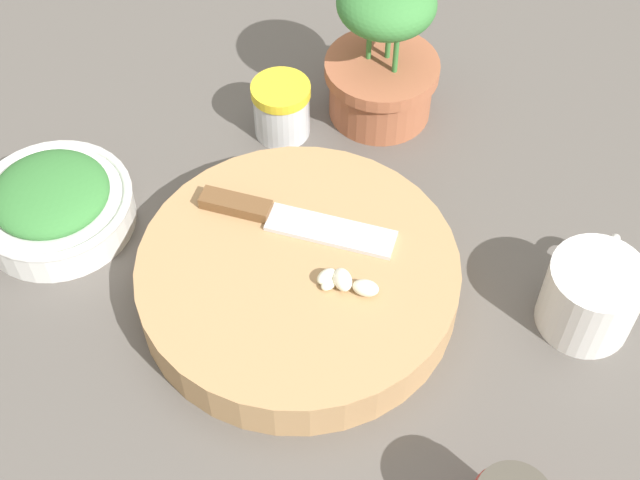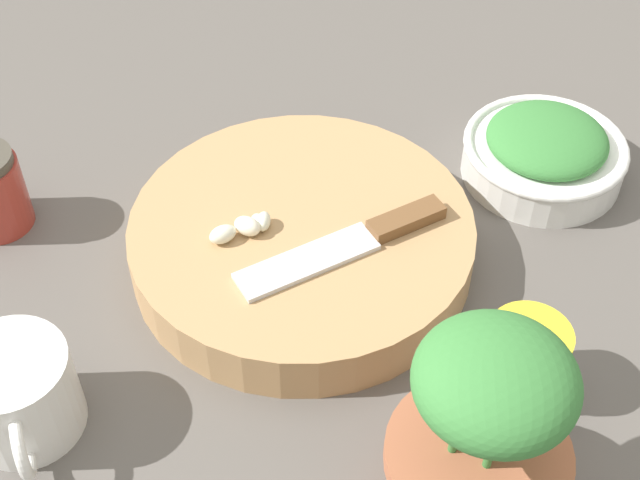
{
  "view_description": "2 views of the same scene",
  "coord_description": "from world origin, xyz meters",
  "px_view_note": "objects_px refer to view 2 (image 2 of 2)",
  "views": [
    {
      "loc": [
        0.27,
        -0.49,
        0.73
      ],
      "look_at": [
        0.01,
        -0.03,
        0.07
      ],
      "focal_mm": 50.0,
      "sensor_mm": 36.0,
      "label": 1
    },
    {
      "loc": [
        0.15,
        0.5,
        0.61
      ],
      "look_at": [
        0.0,
        0.01,
        0.08
      ],
      "focal_mm": 50.0,
      "sensor_mm": 36.0,
      "label": 2
    }
  ],
  "objects_px": {
    "chef_knife": "(357,241)",
    "herb_bowl": "(544,152)",
    "garlic_cloves": "(243,227)",
    "potted_herb": "(481,444)",
    "spice_jar": "(525,360)",
    "coffee_mug": "(18,395)",
    "cutting_board": "(301,241)"
  },
  "relations": [
    {
      "from": "coffee_mug",
      "to": "herb_bowl",
      "type": "bearing_deg",
      "value": -163.76
    },
    {
      "from": "herb_bowl",
      "to": "spice_jar",
      "type": "xyz_separation_m",
      "value": [
        0.14,
        0.23,
        0.01
      ]
    },
    {
      "from": "chef_knife",
      "to": "herb_bowl",
      "type": "height_order",
      "value": "herb_bowl"
    },
    {
      "from": "coffee_mug",
      "to": "cutting_board",
      "type": "bearing_deg",
      "value": -157.02
    },
    {
      "from": "cutting_board",
      "to": "garlic_cloves",
      "type": "xyz_separation_m",
      "value": [
        0.05,
        -0.0,
        0.03
      ]
    },
    {
      "from": "herb_bowl",
      "to": "cutting_board",
      "type": "bearing_deg",
      "value": 9.33
    },
    {
      "from": "chef_knife",
      "to": "spice_jar",
      "type": "height_order",
      "value": "spice_jar"
    },
    {
      "from": "herb_bowl",
      "to": "coffee_mug",
      "type": "xyz_separation_m",
      "value": [
        0.53,
        0.15,
        0.01
      ]
    },
    {
      "from": "herb_bowl",
      "to": "potted_herb",
      "type": "relative_size",
      "value": 0.9
    },
    {
      "from": "cutting_board",
      "to": "potted_herb",
      "type": "bearing_deg",
      "value": 100.14
    },
    {
      "from": "potted_herb",
      "to": "coffee_mug",
      "type": "bearing_deg",
      "value": -28.3
    },
    {
      "from": "garlic_cloves",
      "to": "potted_herb",
      "type": "relative_size",
      "value": 0.34
    },
    {
      "from": "cutting_board",
      "to": "coffee_mug",
      "type": "distance_m",
      "value": 0.28
    },
    {
      "from": "cutting_board",
      "to": "chef_knife",
      "type": "distance_m",
      "value": 0.06
    },
    {
      "from": "cutting_board",
      "to": "garlic_cloves",
      "type": "relative_size",
      "value": 5.03
    },
    {
      "from": "garlic_cloves",
      "to": "spice_jar",
      "type": "height_order",
      "value": "spice_jar"
    },
    {
      "from": "herb_bowl",
      "to": "chef_knife",
      "type": "bearing_deg",
      "value": 20.32
    },
    {
      "from": "spice_jar",
      "to": "potted_herb",
      "type": "bearing_deg",
      "value": 45.74
    },
    {
      "from": "spice_jar",
      "to": "herb_bowl",
      "type": "bearing_deg",
      "value": -120.49
    },
    {
      "from": "coffee_mug",
      "to": "potted_herb",
      "type": "xyz_separation_m",
      "value": [
        -0.31,
        0.17,
        0.04
      ]
    },
    {
      "from": "garlic_cloves",
      "to": "spice_jar",
      "type": "distance_m",
      "value": 0.27
    },
    {
      "from": "cutting_board",
      "to": "potted_herb",
      "type": "distance_m",
      "value": 0.28
    },
    {
      "from": "cutting_board",
      "to": "garlic_cloves",
      "type": "height_order",
      "value": "garlic_cloves"
    },
    {
      "from": "cutting_board",
      "to": "herb_bowl",
      "type": "relative_size",
      "value": 1.9
    },
    {
      "from": "cutting_board",
      "to": "spice_jar",
      "type": "height_order",
      "value": "spice_jar"
    },
    {
      "from": "cutting_board",
      "to": "potted_herb",
      "type": "xyz_separation_m",
      "value": [
        -0.05,
        0.27,
        0.06
      ]
    },
    {
      "from": "herb_bowl",
      "to": "spice_jar",
      "type": "distance_m",
      "value": 0.27
    },
    {
      "from": "chef_knife",
      "to": "coffee_mug",
      "type": "height_order",
      "value": "coffee_mug"
    },
    {
      "from": "cutting_board",
      "to": "herb_bowl",
      "type": "distance_m",
      "value": 0.27
    },
    {
      "from": "spice_jar",
      "to": "coffee_mug",
      "type": "bearing_deg",
      "value": -11.62
    },
    {
      "from": "garlic_cloves",
      "to": "herb_bowl",
      "type": "xyz_separation_m",
      "value": [
        -0.32,
        -0.04,
        -0.03
      ]
    },
    {
      "from": "potted_herb",
      "to": "garlic_cloves",
      "type": "bearing_deg",
      "value": -69.86
    }
  ]
}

